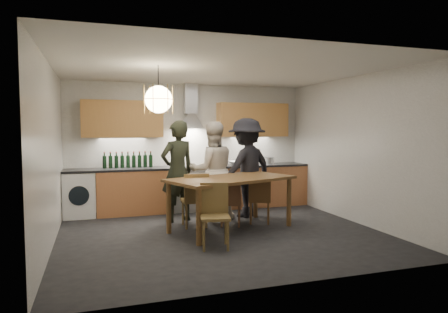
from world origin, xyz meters
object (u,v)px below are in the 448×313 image
object	(u,v)px
wine_bottles	(128,160)
person_mid	(212,170)
chair_front	(215,210)
stock_pot	(269,161)
chair_back_left	(195,197)
dining_table	(231,184)
person_right	(247,168)
mixing_bowl	(237,163)
person_left	(178,171)

from	to	relation	value
wine_bottles	person_mid	bearing A→B (deg)	-34.96
chair_front	stock_pot	distance (m)	3.37
chair_back_left	wine_bottles	xyz separation A→B (m)	(-0.97, 1.59, 0.53)
dining_table	person_right	size ratio (longest dim) A/B	1.22
person_mid	stock_pot	size ratio (longest dim) A/B	9.09
dining_table	stock_pot	size ratio (longest dim) A/B	11.55
dining_table	chair_back_left	bearing A→B (deg)	130.25
wine_bottles	chair_back_left	bearing A→B (deg)	-58.48
chair_front	mixing_bowl	world-z (taller)	mixing_bowl
dining_table	stock_pot	bearing A→B (deg)	30.22
person_right	stock_pot	size ratio (longest dim) A/B	9.44
person_left	mixing_bowl	world-z (taller)	person_left
chair_back_left	chair_front	xyz separation A→B (m)	(0.00, -1.13, -0.02)
wine_bottles	mixing_bowl	bearing A→B (deg)	-2.94
mixing_bowl	wine_bottles	xyz separation A→B (m)	(-2.25, 0.12, 0.11)
chair_front	stock_pot	world-z (taller)	stock_pot
chair_back_left	person_left	xyz separation A→B (m)	(-0.19, 0.56, 0.38)
dining_table	person_right	distance (m)	1.07
person_left	mixing_bowl	size ratio (longest dim) A/B	5.23
stock_pot	wine_bottles	size ratio (longest dim) A/B	0.20
chair_front	person_right	distance (m)	2.08
chair_front	chair_back_left	bearing A→B (deg)	102.83
person_mid	mixing_bowl	bearing A→B (deg)	-129.83
person_right	mixing_bowl	distance (m)	0.93
person_left	mixing_bowl	xyz separation A→B (m)	(1.46, 0.91, 0.03)
person_right	person_left	bearing A→B (deg)	-23.86
chair_front	person_left	size ratio (longest dim) A/B	0.49
person_right	stock_pot	world-z (taller)	person_right
chair_front	person_mid	world-z (taller)	person_mid
dining_table	chair_front	bearing A→B (deg)	-142.78
person_mid	wine_bottles	xyz separation A→B (m)	(-1.44, 1.01, 0.16)
stock_pot	person_right	bearing A→B (deg)	-133.31
dining_table	stock_pot	xyz separation A→B (m)	(1.52, 1.82, 0.20)
person_left	stock_pot	size ratio (longest dim) A/B	9.18
chair_front	stock_pot	bearing A→B (deg)	65.00
wine_bottles	person_right	bearing A→B (deg)	-25.98
dining_table	mixing_bowl	size ratio (longest dim) A/B	6.58
person_left	mixing_bowl	distance (m)	1.72
chair_back_left	stock_pot	distance (m)	2.59
mixing_bowl	stock_pot	size ratio (longest dim) A/B	1.76
dining_table	person_right	bearing A→B (deg)	34.65
person_right	wine_bottles	size ratio (longest dim) A/B	1.93
dining_table	wine_bottles	xyz separation A→B (m)	(-1.51, 1.89, 0.29)
chair_front	person_left	bearing A→B (deg)	109.18
dining_table	chair_front	size ratio (longest dim) A/B	2.55
person_left	person_mid	size ratio (longest dim) A/B	1.01
mixing_bowl	dining_table	bearing A→B (deg)	-112.73
chair_front	person_mid	bearing A→B (deg)	87.49
dining_table	person_left	world-z (taller)	person_left
chair_front	person_mid	xyz separation A→B (m)	(0.46, 1.71, 0.39)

